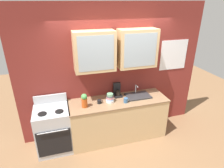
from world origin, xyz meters
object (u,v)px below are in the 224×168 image
at_px(bowl_stack, 110,98).
at_px(coffee_maker, 117,91).
at_px(sink_faucet, 138,96).
at_px(cup_near_sink, 126,100).
at_px(vase, 84,100).
at_px(cup_near_bowls, 99,102).
at_px(stove_range, 54,129).

relative_size(bowl_stack, coffee_maker, 0.64).
xyz_separation_m(sink_faucet, cup_near_sink, (-0.35, -0.17, 0.03)).
bearing_deg(bowl_stack, coffee_maker, 44.40).
height_order(bowl_stack, vase, vase).
bearing_deg(bowl_stack, cup_near_bowls, -179.70).
bearing_deg(bowl_stack, sink_faucet, 4.99).
height_order(stove_range, cup_near_sink, stove_range).
bearing_deg(coffee_maker, sink_faucet, -21.52).
bearing_deg(vase, sink_faucet, 5.64).
relative_size(sink_faucet, coffee_maker, 1.78).
bearing_deg(vase, bowl_stack, 6.42).
bearing_deg(stove_range, coffee_maker, 8.51).
bearing_deg(vase, coffee_maker, 20.37).
relative_size(sink_faucet, cup_near_sink, 4.14).
distance_m(stove_range, cup_near_bowls, 1.07).
distance_m(sink_faucet, coffee_maker, 0.46).
xyz_separation_m(cup_near_bowls, coffee_maker, (0.45, 0.22, 0.07)).
xyz_separation_m(stove_range, sink_faucet, (1.81, 0.04, 0.47)).
relative_size(bowl_stack, cup_near_bowls, 1.57).
height_order(stove_range, vase, vase).
height_order(bowl_stack, cup_near_bowls, bowl_stack).
bearing_deg(vase, cup_near_bowls, 10.74).
xyz_separation_m(vase, coffee_maker, (0.76, 0.28, -0.04)).
distance_m(sink_faucet, cup_near_sink, 0.39).
bearing_deg(cup_near_sink, sink_faucet, 26.74).
bearing_deg(cup_near_sink, cup_near_bowls, 167.40).
distance_m(bowl_stack, cup_near_sink, 0.32).
distance_m(cup_near_sink, coffee_maker, 0.35).
distance_m(vase, coffee_maker, 0.81).
xyz_separation_m(sink_faucet, cup_near_bowls, (-0.87, -0.06, 0.02)).
bearing_deg(vase, stove_range, 173.49).
distance_m(bowl_stack, cup_near_bowls, 0.23).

